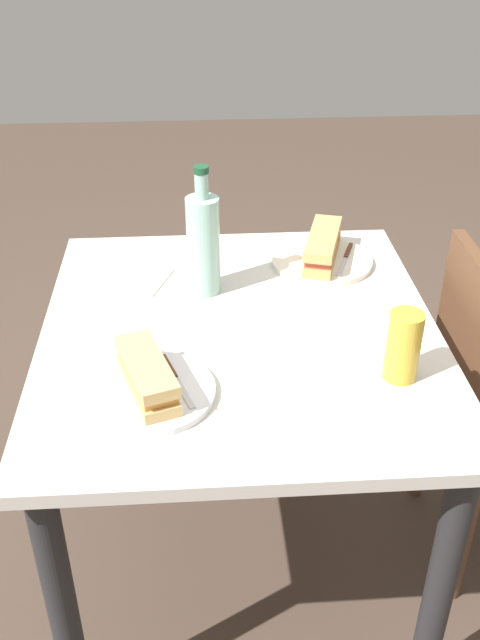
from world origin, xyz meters
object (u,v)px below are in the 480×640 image
object	(u,v)px
baguette_sandwich_near	(323,246)
plate_far	(149,392)
dining_table	(240,371)
plate_near	(322,261)
baguette_sandwich_far	(147,375)
knife_far	(175,378)
beer_glass	(403,346)
water_bottle	(203,243)
knife_near	(345,257)

from	to	relation	value
baguette_sandwich_near	plate_far	world-z (taller)	baguette_sandwich_near
dining_table	plate_far	size ratio (longest dim) A/B	3.71
plate_near	baguette_sandwich_far	xyz separation A→B (m)	(0.52, -0.42, 0.04)
baguette_sandwich_far	knife_far	size ratio (longest dim) A/B	1.26
beer_glass	plate_far	bearing A→B (deg)	-86.85
baguette_sandwich_near	baguette_sandwich_far	distance (m)	0.67
knife_far	plate_near	bearing A→B (deg)	142.94
dining_table	knife_far	xyz separation A→B (m)	(0.20, -0.14, 0.14)
baguette_sandwich_near	water_bottle	bearing A→B (deg)	-68.51
plate_near	knife_near	bearing A→B (deg)	84.36
plate_near	water_bottle	size ratio (longest dim) A/B	0.83
plate_near	dining_table	bearing A→B (deg)	-38.31
dining_table	baguette_sandwich_near	bearing A→B (deg)	141.69
plate_far	beer_glass	world-z (taller)	beer_glass
knife_near	beer_glass	size ratio (longest dim) A/B	1.16
plate_near	knife_near	world-z (taller)	knife_near
baguette_sandwich_near	baguette_sandwich_far	size ratio (longest dim) A/B	1.13
knife_near	water_bottle	distance (m)	0.40
water_bottle	beer_glass	xyz separation A→B (m)	(0.37, 0.38, -0.05)
knife_near	knife_far	world-z (taller)	same
dining_table	baguette_sandwich_far	world-z (taller)	baguette_sandwich_far
plate_near	baguette_sandwich_near	size ratio (longest dim) A/B	1.05
dining_table	plate_near	bearing A→B (deg)	141.69
plate_far	water_bottle	size ratio (longest dim) A/B	0.83
dining_table	knife_far	distance (m)	0.28
knife_near	plate_far	xyz separation A→B (m)	(0.51, -0.48, -0.01)
knife_far	water_bottle	world-z (taller)	water_bottle
baguette_sandwich_near	knife_near	xyz separation A→B (m)	(0.01, 0.06, -0.03)
baguette_sandwich_far	beer_glass	world-z (taller)	beer_glass
baguette_sandwich_near	plate_near	bearing A→B (deg)	-90.00
baguette_sandwich_near	dining_table	bearing A→B (deg)	-38.31
dining_table	plate_far	xyz separation A→B (m)	(0.23, -0.19, 0.13)
baguette_sandwich_far	water_bottle	xyz separation A→B (m)	(-0.40, 0.12, 0.08)
plate_far	knife_near	bearing A→B (deg)	136.82
plate_near	water_bottle	bearing A→B (deg)	-68.51
dining_table	knife_far	world-z (taller)	knife_far
water_bottle	beer_glass	bearing A→B (deg)	45.50
knife_near	plate_far	size ratio (longest dim) A/B	0.66
knife_near	beer_glass	distance (m)	0.49
knife_near	knife_far	bearing A→B (deg)	-41.63
plate_far	water_bottle	distance (m)	0.43
knife_near	baguette_sandwich_far	distance (m)	0.71
baguette_sandwich_near	plate_far	size ratio (longest dim) A/B	0.95
plate_near	water_bottle	xyz separation A→B (m)	(0.12, -0.30, 0.12)
knife_near	plate_near	bearing A→B (deg)	-95.64
dining_table	beer_glass	distance (m)	0.41
baguette_sandwich_near	plate_far	bearing A→B (deg)	-39.07
dining_table	knife_far	bearing A→B (deg)	-35.17
baguette_sandwich_far	knife_near	bearing A→B (deg)	136.82
baguette_sandwich_near	water_bottle	world-z (taller)	water_bottle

